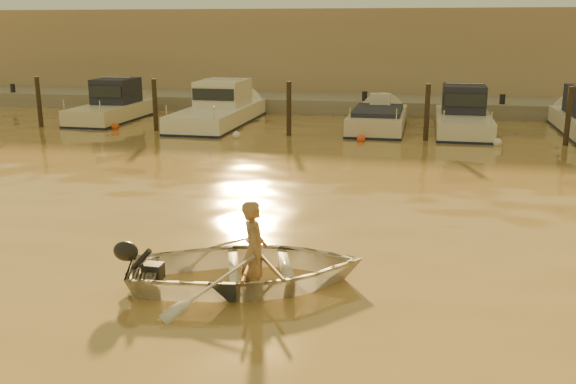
% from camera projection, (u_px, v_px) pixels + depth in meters
% --- Properties ---
extents(ground_plane, '(160.00, 160.00, 0.00)m').
position_uv_depth(ground_plane, '(130.00, 269.00, 10.85)').
color(ground_plane, olive).
rests_on(ground_plane, ground).
extents(dinghy, '(4.37, 3.69, 0.77)m').
position_uv_depth(dinghy, '(248.00, 268.00, 10.14)').
color(dinghy, silver).
rests_on(dinghy, ground_plane).
extents(person, '(0.57, 0.71, 1.67)m').
position_uv_depth(person, '(254.00, 252.00, 10.09)').
color(person, '#916F48').
rests_on(person, dinghy).
extents(outboard_motor, '(0.98, 0.66, 0.70)m').
position_uv_depth(outboard_motor, '(152.00, 271.00, 9.98)').
color(outboard_motor, black).
rests_on(outboard_motor, dinghy).
extents(oar_port, '(1.11, 1.84, 0.13)m').
position_uv_depth(oar_port, '(264.00, 259.00, 10.13)').
color(oar_port, brown).
rests_on(oar_port, dinghy).
extents(oar_starboard, '(0.36, 2.09, 0.13)m').
position_uv_depth(oar_starboard, '(251.00, 259.00, 10.11)').
color(oar_starboard, brown).
rests_on(oar_starboard, dinghy).
extents(moored_boat_1, '(1.94, 5.89, 1.75)m').
position_uv_depth(moored_boat_1, '(112.00, 106.00, 27.55)').
color(moored_boat_1, beige).
rests_on(moored_boat_1, ground_plane).
extents(moored_boat_2, '(2.29, 7.67, 1.75)m').
position_uv_depth(moored_boat_2, '(218.00, 109.00, 26.57)').
color(moored_boat_2, white).
rests_on(moored_boat_2, ground_plane).
extents(moored_boat_3, '(2.06, 5.95, 0.95)m').
position_uv_depth(moored_boat_3, '(378.00, 123.00, 25.33)').
color(moored_boat_3, beige).
rests_on(moored_boat_3, ground_plane).
extents(moored_boat_4, '(1.99, 6.22, 1.75)m').
position_uv_depth(moored_boat_4, '(463.00, 116.00, 24.57)').
color(moored_boat_4, silver).
rests_on(moored_boat_4, ground_plane).
extents(piling_0, '(0.18, 0.18, 2.20)m').
position_uv_depth(piling_0, '(39.00, 104.00, 25.81)').
color(piling_0, '#2D2319').
rests_on(piling_0, ground_plane).
extents(piling_1, '(0.18, 0.18, 2.20)m').
position_uv_depth(piling_1, '(155.00, 108.00, 24.80)').
color(piling_1, '#2D2319').
rests_on(piling_1, ground_plane).
extents(piling_2, '(0.18, 0.18, 2.20)m').
position_uv_depth(piling_2, '(289.00, 111.00, 23.72)').
color(piling_2, '#2D2319').
rests_on(piling_2, ground_plane).
extents(piling_3, '(0.18, 0.18, 2.20)m').
position_uv_depth(piling_3, '(427.00, 115.00, 22.70)').
color(piling_3, '#2D2319').
rests_on(piling_3, ground_plane).
extents(piling_4, '(0.18, 0.18, 2.20)m').
position_uv_depth(piling_4, '(568.00, 119.00, 21.74)').
color(piling_4, '#2D2319').
rests_on(piling_4, ground_plane).
extents(fender_b, '(0.30, 0.30, 0.30)m').
position_uv_depth(fender_b, '(115.00, 127.00, 25.37)').
color(fender_b, '#CE4618').
rests_on(fender_b, ground_plane).
extents(fender_c, '(0.30, 0.30, 0.30)m').
position_uv_depth(fender_c, '(236.00, 135.00, 23.35)').
color(fender_c, white).
rests_on(fender_c, ground_plane).
extents(fender_d, '(0.30, 0.30, 0.30)m').
position_uv_depth(fender_d, '(361.00, 139.00, 22.67)').
color(fender_d, '#E6481B').
rests_on(fender_d, ground_plane).
extents(fender_e, '(0.30, 0.30, 0.30)m').
position_uv_depth(fender_e, '(498.00, 143.00, 21.93)').
color(fender_e, silver).
rests_on(fender_e, ground_plane).
extents(quay, '(52.00, 4.00, 1.00)m').
position_uv_depth(quay, '(326.00, 107.00, 31.15)').
color(quay, gray).
rests_on(quay, ground_plane).
extents(waterfront_building, '(46.00, 7.00, 4.80)m').
position_uv_depth(waterfront_building, '(342.00, 54.00, 35.78)').
color(waterfront_building, '#9E8466').
rests_on(waterfront_building, quay).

